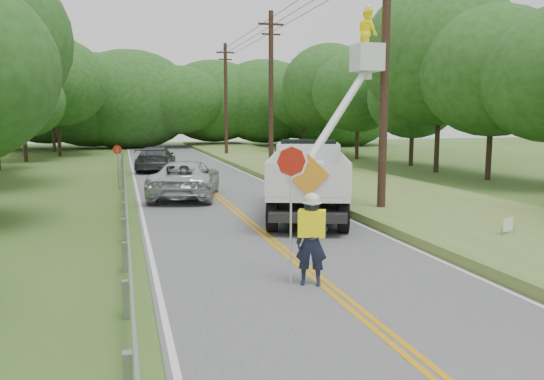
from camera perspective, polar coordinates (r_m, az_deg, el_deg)
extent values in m
plane|color=#3D561A|center=(10.03, 9.58, -13.10)|extent=(140.00, 140.00, 0.00)
cube|color=#515154|center=(23.08, -5.39, -1.06)|extent=(7.20, 96.00, 0.02)
cube|color=orange|center=(23.07, -5.63, -1.04)|extent=(0.12, 96.00, 0.00)
cube|color=orange|center=(23.10, -5.14, -1.02)|extent=(0.12, 96.00, 0.00)
cube|color=silver|center=(22.73, -13.97, -1.36)|extent=(0.12, 96.00, 0.00)
cube|color=silver|center=(23.93, 2.77, -0.69)|extent=(0.12, 96.00, 0.00)
cube|color=gray|center=(7.20, -15.15, -18.95)|extent=(0.12, 0.14, 0.70)
cube|color=gray|center=(9.98, -15.37, -11.25)|extent=(0.12, 0.14, 0.70)
cube|color=gray|center=(12.85, -15.48, -6.94)|extent=(0.12, 0.14, 0.70)
cube|color=gray|center=(15.78, -15.55, -4.21)|extent=(0.12, 0.14, 0.70)
cube|color=gray|center=(18.72, -15.60, -2.35)|extent=(0.12, 0.14, 0.70)
cube|color=gray|center=(21.68, -15.63, -0.99)|extent=(0.12, 0.14, 0.70)
cube|color=gray|center=(24.65, -15.66, 0.05)|extent=(0.12, 0.14, 0.70)
cube|color=gray|center=(27.63, -15.68, 0.86)|extent=(0.12, 0.14, 0.70)
cube|color=gray|center=(30.61, -15.70, 1.51)|extent=(0.12, 0.14, 0.70)
cube|color=gray|center=(33.60, -15.71, 2.05)|extent=(0.12, 0.14, 0.70)
cube|color=gray|center=(36.59, -15.72, 2.49)|extent=(0.12, 0.14, 0.70)
cube|color=gray|center=(39.58, -15.73, 2.88)|extent=(0.12, 0.14, 0.70)
cube|color=gray|center=(42.57, -15.74, 3.20)|extent=(0.12, 0.14, 0.70)
cube|color=gray|center=(45.56, -15.75, 3.49)|extent=(0.12, 0.14, 0.70)
cube|color=gray|center=(23.63, -15.43, 0.34)|extent=(0.05, 48.00, 0.34)
cylinder|color=black|center=(19.71, 11.97, 11.84)|extent=(0.30, 0.30, 10.00)
cylinder|color=black|center=(33.72, -0.11, 10.27)|extent=(0.30, 0.30, 10.00)
cube|color=black|center=(34.16, -0.11, 17.33)|extent=(1.60, 0.12, 0.12)
cube|color=black|center=(34.06, -0.11, 16.33)|extent=(1.20, 0.10, 0.10)
cylinder|color=black|center=(48.32, -4.96, 9.50)|extent=(0.30, 0.30, 10.00)
cube|color=black|center=(48.63, -5.02, 14.45)|extent=(1.60, 0.12, 0.12)
cube|color=black|center=(48.56, -5.02, 13.75)|extent=(1.20, 0.10, 0.10)
cylinder|color=black|center=(27.82, 2.24, 19.30)|extent=(0.03, 43.00, 0.03)
cylinder|color=black|center=(28.04, 3.68, 19.20)|extent=(0.03, 43.00, 0.03)
cylinder|color=black|center=(28.27, 5.09, 19.09)|extent=(0.03, 43.00, 0.03)
cube|color=#547031|center=(25.30, 10.63, -0.06)|extent=(7.00, 96.00, 0.30)
cylinder|color=#332319|center=(46.85, -24.91, 4.45)|extent=(0.32, 0.32, 2.79)
ellipsoid|color=#204513|center=(46.82, -25.15, 8.60)|extent=(6.50, 6.50, 5.72)
cylinder|color=#332319|center=(52.16, -21.84, 5.47)|extent=(0.32, 0.32, 3.86)
ellipsoid|color=#204513|center=(52.23, -22.10, 10.64)|extent=(9.00, 9.00, 7.92)
cylinder|color=#332319|center=(59.32, -22.34, 5.81)|extent=(0.32, 0.32, 4.15)
ellipsoid|color=#204513|center=(59.41, -22.60, 10.70)|extent=(9.69, 9.69, 8.53)
cylinder|color=#332319|center=(32.67, 22.21, 4.08)|extent=(0.32, 0.32, 3.52)
ellipsoid|color=#204513|center=(32.71, 22.61, 11.62)|extent=(8.22, 8.22, 7.23)
cylinder|color=#332319|center=(36.04, 17.26, 5.26)|extent=(0.32, 0.32, 4.34)
ellipsoid|color=#204513|center=(36.23, 17.61, 13.66)|extent=(10.12, 10.12, 8.91)
cylinder|color=#332319|center=(40.49, 14.69, 4.55)|extent=(0.32, 0.32, 2.86)
ellipsoid|color=#204513|center=(40.46, 14.87, 9.51)|extent=(6.68, 6.68, 5.88)
cylinder|color=#332319|center=(45.87, 9.08, 5.34)|extent=(0.32, 0.32, 3.31)
ellipsoid|color=#204513|center=(45.88, 9.20, 10.40)|extent=(7.72, 7.72, 6.80)
cylinder|color=#332319|center=(50.99, 6.06, 5.89)|extent=(0.32, 0.32, 3.77)
ellipsoid|color=#204513|center=(51.04, 6.13, 11.06)|extent=(8.79, 8.79, 7.73)
cylinder|color=#332319|center=(54.87, 5.29, 5.72)|extent=(0.32, 0.32, 3.15)
ellipsoid|color=#204513|center=(54.87, 5.34, 9.74)|extent=(7.35, 7.35, 6.47)
cylinder|color=#332319|center=(57.91, 3.41, 5.90)|extent=(0.32, 0.32, 3.27)
ellipsoid|color=#204513|center=(57.91, 3.44, 9.85)|extent=(7.62, 7.62, 6.70)
ellipsoid|color=#204513|center=(67.67, -27.09, 8.62)|extent=(11.40, 8.55, 8.55)
ellipsoid|color=#204513|center=(66.25, -23.00, 8.89)|extent=(13.28, 9.96, 9.96)
ellipsoid|color=#204513|center=(64.96, -18.83, 9.12)|extent=(14.30, 10.72, 10.72)
ellipsoid|color=#204513|center=(64.63, -14.95, 9.28)|extent=(15.37, 11.53, 11.53)
ellipsoid|color=#204513|center=(63.21, -9.92, 9.47)|extent=(10.51, 7.88, 7.88)
ellipsoid|color=#204513|center=(67.20, -6.26, 9.43)|extent=(13.42, 10.06, 10.06)
ellipsoid|color=#204513|center=(67.77, -0.68, 9.46)|extent=(13.90, 10.43, 10.43)
ellipsoid|color=#204513|center=(68.05, 2.75, 9.45)|extent=(12.46, 9.35, 9.35)
ellipsoid|color=#204513|center=(67.81, 7.11, 9.40)|extent=(15.99, 11.99, 11.99)
imported|color=#191E33|center=(11.30, 4.27, -5.64)|extent=(0.79, 0.67, 1.83)
cube|color=#FFF00B|center=(11.21, 4.29, -3.57)|extent=(0.65, 0.54, 0.56)
ellipsoid|color=white|center=(11.12, 4.32, -0.99)|extent=(0.34, 0.34, 0.27)
cylinder|color=#B7B7B7|center=(11.31, 2.03, -3.71)|extent=(0.04, 0.04, 2.56)
cylinder|color=#9E190C|center=(11.12, 2.06, 3.09)|extent=(0.73, 0.05, 0.73)
cylinder|color=black|center=(16.56, 0.02, -2.66)|extent=(0.67, 1.11, 1.06)
cylinder|color=black|center=(16.56, 7.65, -2.73)|extent=(0.67, 1.11, 1.06)
cylinder|color=black|center=(18.72, 0.48, -1.44)|extent=(0.67, 1.11, 1.06)
cylinder|color=black|center=(18.72, 7.22, -1.50)|extent=(0.67, 1.11, 1.06)
cylinder|color=black|center=(21.44, 0.92, -0.26)|extent=(0.67, 1.11, 1.06)
cylinder|color=black|center=(21.44, 6.81, -0.31)|extent=(0.67, 1.11, 1.06)
cube|color=black|center=(19.00, 3.85, -1.08)|extent=(4.54, 7.41, 0.27)
cube|color=white|center=(18.16, 3.87, 0.25)|extent=(4.08, 5.62, 0.24)
cube|color=white|center=(18.14, -0.05, 2.01)|extent=(1.76, 4.79, 0.99)
cube|color=white|center=(18.14, 7.81, 1.94)|extent=(1.76, 4.79, 0.99)
cube|color=white|center=(15.61, 3.87, 1.05)|extent=(2.40, 0.91, 0.99)
cube|color=white|center=(21.84, 3.89, 2.40)|extent=(3.03, 2.80, 1.98)
cube|color=black|center=(22.01, 3.91, 4.31)|extent=(2.55, 2.09, 0.82)
cube|color=white|center=(16.90, 3.88, 1.56)|extent=(1.26, 1.26, 0.88)
cube|color=white|center=(19.45, 10.14, 13.75)|extent=(0.93, 0.93, 0.93)
imported|color=#FFF00B|center=(19.56, 10.20, 16.20)|extent=(0.62, 0.80, 1.65)
cube|color=orange|center=(15.51, 3.87, 1.62)|extent=(1.19, 0.46, 1.24)
imported|color=silver|center=(23.91, -9.22, 1.17)|extent=(4.00, 6.33, 1.63)
imported|color=#3A3F43|center=(36.20, -12.32, 3.31)|extent=(3.20, 5.86, 1.61)
cylinder|color=gray|center=(27.59, -16.16, 2.23)|extent=(0.06, 0.06, 2.04)
cylinder|color=#9E190C|center=(27.52, -16.23, 4.16)|extent=(0.46, 0.13, 0.46)
cube|color=white|center=(16.36, 23.95, -3.39)|extent=(0.49, 0.23, 0.36)
cylinder|color=gray|center=(16.29, 23.32, -4.52)|extent=(0.02, 0.02, 0.52)
cylinder|color=gray|center=(16.56, 24.44, -4.39)|extent=(0.02, 0.02, 0.52)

